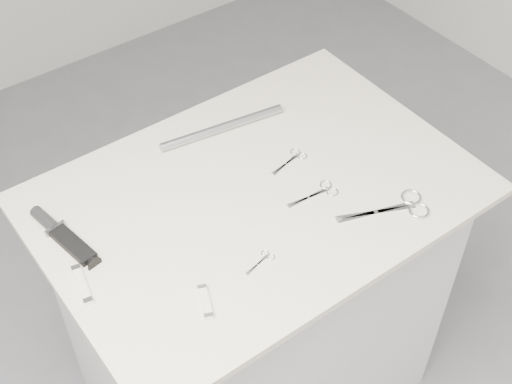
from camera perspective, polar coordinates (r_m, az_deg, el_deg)
plinth at (r=2.02m, az=0.05°, el=-9.30°), size 0.90×0.60×0.90m
display_board at (r=1.67m, az=0.06°, el=-0.19°), size 1.00×0.70×0.02m
large_shears at (r=1.65m, az=11.54°, el=-1.17°), size 0.21×0.13×0.01m
embroidery_scissors_a at (r=1.66m, az=5.17°, el=-0.01°), size 0.13×0.06×0.00m
embroidery_scissors_b at (r=1.74m, az=2.96°, el=2.68°), size 0.11×0.05×0.00m
tiny_scissors at (r=1.52m, az=0.50°, el=-5.49°), size 0.08×0.04×0.00m
sheathed_knife at (r=1.62m, az=-15.40°, el=-3.20°), size 0.07×0.21×0.03m
pocket_knife_a at (r=1.52m, az=-13.75°, el=-7.19°), size 0.04×0.11×0.01m
pocket_knife_b at (r=1.45m, az=-4.07°, el=-8.77°), size 0.05×0.08×0.01m
metal_rail at (r=1.81m, az=-2.70°, el=5.18°), size 0.33×0.07×0.02m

